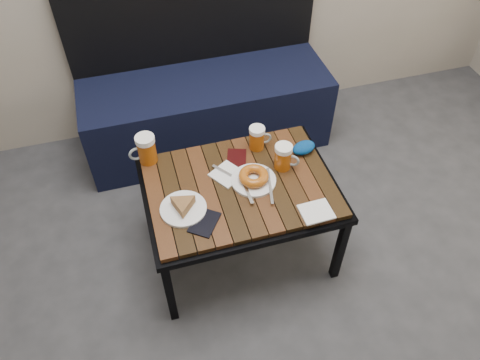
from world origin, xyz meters
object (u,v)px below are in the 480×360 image
object	(u,v)px
plate_pie	(183,206)
passport_navy	(204,222)
beer_mug_left	(146,149)
plate_bagel	(254,178)
cafe_table	(240,191)
beer_mug_right	(284,157)
bench	(206,103)
knit_pouch	(304,148)
passport_burgundy	(237,158)
beer_mug_centre	(257,138)

from	to	relation	value
plate_pie	passport_navy	size ratio (longest dim) A/B	1.44
beer_mug_left	plate_bagel	bearing A→B (deg)	142.00
passport_navy	plate_bagel	bearing A→B (deg)	68.17
cafe_table	plate_bagel	size ratio (longest dim) A/B	3.27
beer_mug_left	passport_navy	world-z (taller)	beer_mug_left
beer_mug_right	plate_bagel	xyz separation A→B (m)	(-0.15, -0.05, -0.04)
beer_mug_left	beer_mug_right	size ratio (longest dim) A/B	1.12
bench	knit_pouch	bearing A→B (deg)	-67.44
beer_mug_left	plate_pie	xyz separation A→B (m)	(0.10, -0.33, -0.05)
bench	plate_bagel	xyz separation A→B (m)	(0.03, -0.85, 0.22)
passport_burgundy	knit_pouch	world-z (taller)	knit_pouch
passport_navy	knit_pouch	bearing A→B (deg)	63.49
plate_bagel	passport_navy	size ratio (longest dim) A/B	1.92
cafe_table	knit_pouch	bearing A→B (deg)	18.84
beer_mug_left	bench	bearing A→B (deg)	-130.43
beer_mug_centre	bench	bearing A→B (deg)	102.82
cafe_table	beer_mug_centre	size ratio (longest dim) A/B	7.17
plate_pie	bench	bearing A→B (deg)	71.92
beer_mug_left	passport_burgundy	bearing A→B (deg)	158.95
plate_bagel	passport_navy	xyz separation A→B (m)	(-0.26, -0.16, -0.02)
beer_mug_left	beer_mug_centre	xyz separation A→B (m)	(0.50, -0.05, -0.01)
plate_pie	plate_bagel	size ratio (longest dim) A/B	0.75
beer_mug_centre	passport_burgundy	xyz separation A→B (m)	(-0.11, -0.05, -0.06)
passport_burgundy	plate_bagel	bearing A→B (deg)	-60.70
beer_mug_centre	beer_mug_right	size ratio (longest dim) A/B	0.93
beer_mug_left	plate_bagel	world-z (taller)	beer_mug_left
plate_pie	passport_burgundy	distance (m)	0.37
beer_mug_left	plate_pie	size ratio (longest dim) A/B	0.72
knit_pouch	bench	bearing A→B (deg)	112.56
beer_mug_left	passport_burgundy	world-z (taller)	beer_mug_left
passport_burgundy	knit_pouch	bearing A→B (deg)	10.14
cafe_table	beer_mug_centre	bearing A→B (deg)	55.22
cafe_table	passport_burgundy	distance (m)	0.17
plate_bagel	bench	bearing A→B (deg)	91.76
passport_navy	knit_pouch	distance (m)	0.60
plate_pie	passport_navy	xyz separation A→B (m)	(0.07, -0.09, -0.02)
beer_mug_right	knit_pouch	world-z (taller)	beer_mug_right
knit_pouch	cafe_table	bearing A→B (deg)	-161.16
bench	beer_mug_centre	world-z (taller)	bench
beer_mug_centre	passport_burgundy	size ratio (longest dim) A/B	0.97
beer_mug_right	passport_navy	distance (m)	0.47
beer_mug_centre	passport_navy	bearing A→B (deg)	-129.35
beer_mug_left	beer_mug_centre	bearing A→B (deg)	167.37
cafe_table	plate_pie	bearing A→B (deg)	-164.92
passport_burgundy	beer_mug_right	bearing A→B (deg)	-12.73
cafe_table	beer_mug_left	xyz separation A→B (m)	(-0.36, 0.26, 0.11)
passport_navy	passport_burgundy	bearing A→B (deg)	90.80
beer_mug_centre	plate_pie	distance (m)	0.49
bench	beer_mug_right	size ratio (longest dim) A/B	11.16
beer_mug_right	beer_mug_centre	bearing A→B (deg)	147.22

